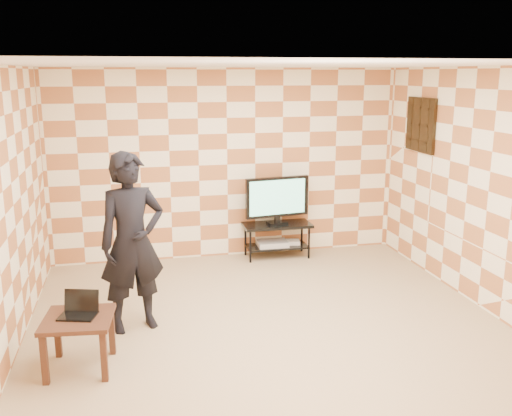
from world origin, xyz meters
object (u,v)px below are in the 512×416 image
(tv, at_px, (277,198))
(side_table, at_px, (78,326))
(tv_stand, at_px, (277,233))
(person, at_px, (132,243))

(tv, xyz_separation_m, side_table, (-2.55, -2.76, -0.47))
(tv_stand, distance_m, person, 2.91)
(tv, xyz_separation_m, person, (-2.05, -1.98, 0.05))
(tv_stand, relative_size, tv, 1.04)
(tv, bearing_deg, person, -135.92)
(tv, relative_size, side_table, 1.44)
(tv, height_order, person, person)
(side_table, distance_m, person, 1.06)
(tv_stand, xyz_separation_m, side_table, (-2.56, -2.76, 0.05))
(tv, height_order, side_table, tv)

